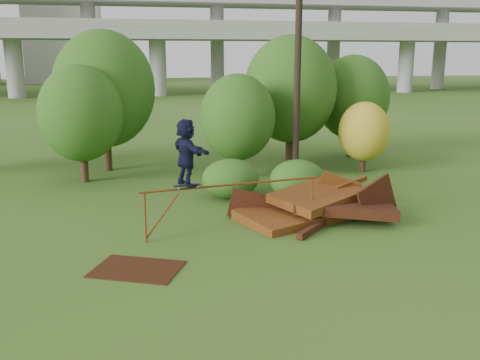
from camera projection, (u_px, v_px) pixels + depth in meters
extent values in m
plane|color=#2D5116|center=(283.00, 251.00, 14.78)|extent=(240.00, 240.00, 0.00)
cube|color=#44200C|center=(296.00, 214.00, 17.62)|extent=(4.22, 3.44, 0.61)
cube|color=black|center=(343.00, 207.00, 17.58)|extent=(3.75, 2.93, 0.65)
cube|color=#44200C|center=(318.00, 196.00, 17.85)|extent=(3.54, 3.21, 0.62)
cube|color=black|center=(377.00, 200.00, 17.55)|extent=(1.70, 0.63, 1.71)
cube|color=#44200C|center=(337.00, 193.00, 18.85)|extent=(1.55, 0.99, 1.66)
cube|color=black|center=(258.00, 208.00, 17.73)|extent=(2.06, 0.51, 1.34)
cube|color=black|center=(317.00, 226.00, 16.55)|extent=(1.84, 1.86, 0.20)
cube|color=#44200C|center=(351.00, 183.00, 18.55)|extent=(1.39, 0.70, 0.35)
cylinder|color=maroon|center=(145.00, 218.00, 15.28)|extent=(0.06, 0.06, 1.50)
cylinder|color=maroon|center=(312.00, 200.00, 17.13)|extent=(0.06, 0.06, 1.50)
cylinder|color=maroon|center=(233.00, 185.00, 16.04)|extent=(5.62, 0.95, 0.06)
cube|color=black|center=(187.00, 185.00, 15.52)|extent=(0.82, 0.34, 0.03)
cylinder|color=beige|center=(178.00, 188.00, 15.35)|extent=(0.06, 0.04, 0.06)
cylinder|color=beige|center=(177.00, 187.00, 15.51)|extent=(0.06, 0.04, 0.06)
cylinder|color=beige|center=(197.00, 186.00, 15.55)|extent=(0.06, 0.04, 0.06)
cylinder|color=beige|center=(196.00, 185.00, 15.71)|extent=(0.06, 0.04, 0.06)
imported|color=black|center=(186.00, 152.00, 15.30)|extent=(1.20, 1.87, 1.93)
cube|color=#33180A|center=(137.00, 269.00, 13.49)|extent=(2.58, 2.27, 0.03)
cylinder|color=black|center=(84.00, 163.00, 22.71)|extent=(0.34, 0.34, 1.61)
ellipsoid|color=#215416|center=(81.00, 113.00, 22.23)|extent=(3.50, 3.50, 4.03)
cylinder|color=black|center=(107.00, 149.00, 24.97)|extent=(0.38, 0.38, 2.05)
ellipsoid|color=#215416|center=(104.00, 89.00, 24.35)|extent=(4.64, 4.64, 5.33)
cylinder|color=black|center=(238.00, 162.00, 23.30)|extent=(0.33, 0.33, 1.48)
ellipsoid|color=#215416|center=(238.00, 117.00, 22.85)|extent=(3.23, 3.23, 3.72)
cylinder|color=black|center=(289.00, 144.00, 26.60)|extent=(0.37, 0.37, 1.98)
ellipsoid|color=#215416|center=(290.00, 89.00, 25.99)|extent=(4.52, 4.52, 5.20)
cylinder|color=black|center=(363.00, 161.00, 24.75)|extent=(0.29, 0.29, 1.01)
ellipsoid|color=#A58C19|center=(364.00, 131.00, 24.44)|extent=(2.35, 2.35, 2.71)
cylinder|color=black|center=(351.00, 141.00, 28.34)|extent=(0.35, 0.35, 1.73)
ellipsoid|color=#215416|center=(353.00, 97.00, 27.82)|extent=(3.80, 3.80, 4.37)
ellipsoid|color=#215416|center=(231.00, 179.00, 20.16)|extent=(2.16, 1.99, 1.50)
ellipsoid|color=#215416|center=(298.00, 179.00, 20.01)|extent=(2.11, 1.93, 1.49)
cylinder|color=black|center=(298.00, 62.00, 22.12)|extent=(0.28, 0.28, 10.03)
cube|color=gray|center=(157.00, 34.00, 70.19)|extent=(160.00, 9.00, 1.40)
cylinder|color=gray|center=(15.00, 66.00, 67.56)|extent=(2.20, 2.20, 8.00)
cylinder|color=gray|center=(158.00, 65.00, 71.10)|extent=(2.20, 2.20, 8.00)
cylinder|color=gray|center=(288.00, 65.00, 74.64)|extent=(2.20, 2.20, 8.00)
cube|color=#9E9E99|center=(63.00, 10.00, 105.74)|extent=(14.00, 14.00, 28.00)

